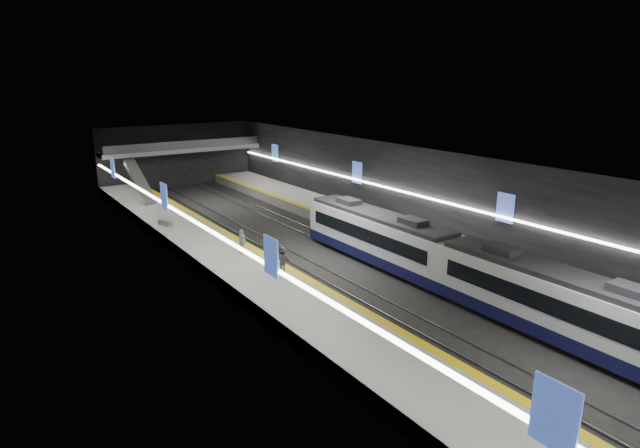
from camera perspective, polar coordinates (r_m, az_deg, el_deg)
ground at (r=42.13m, az=1.51°, el=-3.86°), size 70.00×70.00×0.00m
ceiling at (r=40.18m, az=1.59°, el=6.96°), size 20.00×70.00×0.04m
wall_left at (r=36.29m, az=-11.43°, el=-0.76°), size 0.04×70.00×8.00m
wall_right at (r=47.33m, az=11.48°, el=3.04°), size 0.04×70.00×8.00m
wall_back at (r=71.89m, az=-14.96°, el=7.05°), size 20.00×0.04×8.00m
platform_left at (r=38.36m, az=-7.70°, el=-5.21°), size 5.00×70.00×1.00m
tile_surface_left at (r=38.18m, az=-7.73°, el=-4.49°), size 5.00×70.00×0.02m
tactile_strip_left at (r=39.12m, az=-4.84°, el=-3.88°), size 0.60×70.00×0.02m
platform_right at (r=46.51m, az=9.07°, el=-1.52°), size 5.00×70.00×1.00m
tile_surface_right at (r=46.36m, az=9.10°, el=-0.92°), size 5.00×70.00×0.02m
tactile_strip_right at (r=44.94m, az=7.04°, el=-1.35°), size 0.60×70.00×0.02m
rails at (r=42.11m, az=1.51°, el=-3.79°), size 6.52×70.00×0.12m
train at (r=36.11m, az=13.85°, el=-4.01°), size 2.69×30.04×3.60m
ad_posters at (r=41.65m, az=0.75°, el=2.37°), size 19.94×53.50×2.20m
cove_light_left at (r=36.42m, az=-11.13°, el=-1.02°), size 0.25×68.60×0.12m
cove_light_right at (r=47.23m, az=11.29°, el=2.78°), size 0.25×68.60×0.12m
mezzanine_bridge at (r=69.81m, az=-14.45°, el=7.70°), size 20.00×3.00×1.50m
escalator at (r=61.40m, az=-18.69°, el=4.32°), size 1.20×7.50×3.92m
bench_left_far at (r=49.93m, az=-16.17°, el=0.08°), size 0.91×1.78×0.42m
bench_right_near at (r=45.28m, az=14.06°, el=-1.28°), size 0.93×2.13×0.50m
bench_right_far at (r=52.63m, az=5.57°, el=1.41°), size 1.12×1.71×0.41m
passenger_right_a at (r=36.48m, az=24.50°, el=-5.25°), size 0.51×0.72×1.85m
passenger_left_a at (r=40.72m, az=-8.35°, el=-1.86°), size 0.57×1.13×1.86m
passenger_left_b at (r=36.28m, az=-4.07°, el=-3.89°), size 1.35×0.96×1.90m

